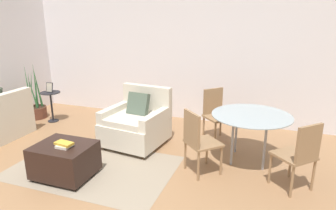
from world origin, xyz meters
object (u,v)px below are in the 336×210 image
object	(u,v)px
ottoman	(65,159)
dining_chair_far_left	(216,111)
book_stack	(64,145)
armchair	(137,124)
side_table	(51,101)
potted_plant	(36,107)
dining_chair_near_left	(198,138)
tv_remote_primary	(58,144)
dining_table	(251,120)
dining_chair_near_right	(300,152)
picture_frame	(49,87)

from	to	relation	value
ottoman	dining_chair_far_left	world-z (taller)	dining_chair_far_left
book_stack	armchair	bearing A→B (deg)	74.09
side_table	potted_plant	bearing A→B (deg)	171.83
ottoman	potted_plant	xyz separation A→B (m)	(-2.16, 1.81, -0.02)
side_table	dining_chair_near_left	size ratio (longest dim) A/B	0.69
tv_remote_primary	potted_plant	distance (m)	2.79
armchair	dining_chair_far_left	world-z (taller)	armchair
book_stack	side_table	size ratio (longest dim) A/B	0.41
book_stack	tv_remote_primary	xyz separation A→B (m)	(-0.13, 0.03, -0.03)
book_stack	dining_table	size ratio (longest dim) A/B	0.22
dining_chair_far_left	tv_remote_primary	bearing A→B (deg)	-131.44
potted_plant	side_table	size ratio (longest dim) A/B	1.91
dining_chair_near_right	ottoman	bearing A→B (deg)	-166.96
tv_remote_primary	dining_chair_near_right	size ratio (longest dim) A/B	0.17
picture_frame	dining_table	bearing A→B (deg)	-6.27
tv_remote_primary	dining_table	bearing A→B (deg)	29.29
armchair	picture_frame	size ratio (longest dim) A/B	5.24
picture_frame	ottoman	bearing A→B (deg)	-46.25
ottoman	tv_remote_primary	bearing A→B (deg)	-168.47
ottoman	book_stack	xyz separation A→B (m)	(0.06, -0.05, 0.24)
ottoman	dining_chair_far_left	xyz separation A→B (m)	(1.66, 1.94, 0.27)
picture_frame	dining_table	distance (m)	3.99
potted_plant	dining_chair_near_left	world-z (taller)	potted_plant
ottoman	potted_plant	size ratio (longest dim) A/B	0.63
armchair	picture_frame	xyz separation A→B (m)	(-2.12, 0.43, 0.36)
ottoman	dining_chair_near_right	distance (m)	3.01
side_table	tv_remote_primary	bearing A→B (deg)	-47.64
ottoman	side_table	xyz separation A→B (m)	(-1.67, 1.75, 0.18)
side_table	book_stack	bearing A→B (deg)	-46.01
book_stack	side_table	distance (m)	2.49
picture_frame	dining_chair_far_left	world-z (taller)	dining_chair_far_left
dining_table	dining_chair_near_left	xyz separation A→B (m)	(-0.63, -0.63, -0.13)
book_stack	dining_table	bearing A→B (deg)	31.26
ottoman	dining_chair_far_left	bearing A→B (deg)	49.49
book_stack	dining_chair_far_left	bearing A→B (deg)	51.15
dining_chair_near_left	dining_chair_far_left	size ratio (longest dim) A/B	1.00
side_table	dining_chair_near_left	bearing A→B (deg)	-17.78
armchair	side_table	distance (m)	2.16
ottoman	dining_chair_near_left	size ratio (longest dim) A/B	0.83
potted_plant	dining_chair_near_right	xyz separation A→B (m)	(5.08, -1.14, 0.29)
ottoman	book_stack	bearing A→B (deg)	-38.30
dining_chair_near_left	dining_chair_near_right	bearing A→B (deg)	0.00
armchair	dining_chair_near_right	bearing A→B (deg)	-14.32
side_table	dining_table	size ratio (longest dim) A/B	0.54
side_table	dining_chair_near_left	world-z (taller)	dining_chair_near_left
ottoman	picture_frame	distance (m)	2.46
armchair	dining_chair_near_left	distance (m)	1.38
armchair	dining_chair_near_right	size ratio (longest dim) A/B	1.15
book_stack	dining_chair_near_right	bearing A→B (deg)	14.16
dining_chair_near_left	armchair	bearing A→B (deg)	152.47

